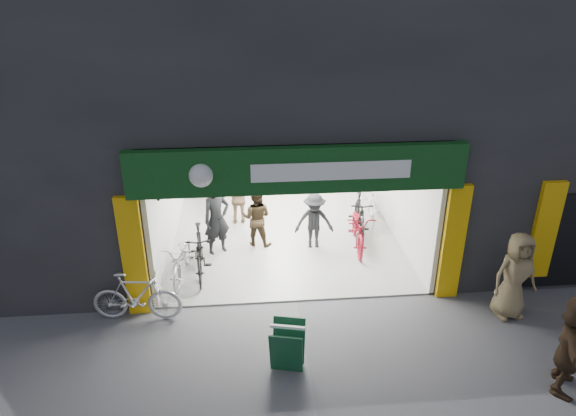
{
  "coord_description": "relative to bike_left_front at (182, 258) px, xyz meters",
  "views": [
    {
      "loc": [
        -1.01,
        -9.07,
        6.39
      ],
      "look_at": [
        -0.05,
        1.5,
        1.52
      ],
      "focal_mm": 32.0,
      "sensor_mm": 36.0,
      "label": 1
    }
  ],
  "objects": [
    {
      "name": "bike_left_midfront",
      "position": [
        0.39,
        0.09,
        0.09
      ],
      "size": [
        0.67,
        1.95,
        1.15
      ],
      "primitive_type": "imported",
      "rotation": [
        0.0,
        0.0,
        0.07
      ],
      "color": "black",
      "rests_on": "ground"
    },
    {
      "name": "customer_c",
      "position": [
        3.18,
        1.07,
        0.26
      ],
      "size": [
        0.99,
        0.59,
        1.5
      ],
      "primitive_type": "imported",
      "rotation": [
        0.0,
        0.0,
        -0.03
      ],
      "color": "black",
      "rests_on": "ground"
    },
    {
      "name": "bike_left_back",
      "position": [
        0.0,
        5.43,
        0.09
      ],
      "size": [
        0.86,
        1.99,
        1.16
      ],
      "primitive_type": "imported",
      "rotation": [
        0.0,
        0.0,
        0.17
      ],
      "color": "#AAAAAE",
      "rests_on": "ground"
    },
    {
      "name": "sandwich_board",
      "position": [
        2.12,
        -3.23,
        0.0
      ],
      "size": [
        0.69,
        0.7,
        0.89
      ],
      "rotation": [
        0.0,
        0.0,
        -0.23
      ],
      "color": "#0F3F23",
      "rests_on": "ground"
    },
    {
      "name": "ground",
      "position": [
        2.5,
        -1.23,
        -0.49
      ],
      "size": [
        60.0,
        60.0,
        0.0
      ],
      "primitive_type": "plane",
      "color": "#56565B",
      "rests_on": "ground"
    },
    {
      "name": "bike_left_midback",
      "position": [
        0.47,
        4.19,
        0.01
      ],
      "size": [
        0.82,
        1.95,
        1.0
      ],
      "primitive_type": "imported",
      "rotation": [
        0.0,
        0.0,
        0.08
      ],
      "color": "maroon",
      "rests_on": "ground"
    },
    {
      "name": "pedestrian_near",
      "position": [
        6.76,
        -2.07,
        0.44
      ],
      "size": [
        0.96,
        0.67,
        1.86
      ],
      "primitive_type": "imported",
      "rotation": [
        0.0,
        0.0,
        0.09
      ],
      "color": "olive",
      "rests_on": "ground"
    },
    {
      "name": "customer_a",
      "position": [
        0.77,
        1.05,
        0.46
      ],
      "size": [
        0.82,
        0.72,
        1.88
      ],
      "primitive_type": "imported",
      "rotation": [
        0.0,
        0.0,
        0.49
      ],
      "color": "black",
      "rests_on": "ground"
    },
    {
      "name": "bike_right_mid",
      "position": [
        4.3,
        1.04,
        0.03
      ],
      "size": [
        0.89,
        2.04,
        1.04
      ],
      "primitive_type": "imported",
      "rotation": [
        0.0,
        0.0,
        -0.1
      ],
      "color": "maroon",
      "rests_on": "ground"
    },
    {
      "name": "customer_d",
      "position": [
        1.31,
        2.65,
        0.28
      ],
      "size": [
        0.91,
        0.41,
        1.53
      ],
      "primitive_type": "imported",
      "rotation": [
        0.0,
        0.0,
        3.19
      ],
      "color": "#8E7053",
      "rests_on": "ground"
    },
    {
      "name": "building",
      "position": [
        3.41,
        3.76,
        3.83
      ],
      "size": [
        17.0,
        10.27,
        8.0
      ],
      "color": "#232326",
      "rests_on": "ground"
    },
    {
      "name": "customer_b",
      "position": [
        1.75,
        1.37,
        0.3
      ],
      "size": [
        0.89,
        0.78,
        1.57
      ],
      "primitive_type": "imported",
      "rotation": [
        0.0,
        0.0,
        2.87
      ],
      "color": "#322616",
      "rests_on": "ground"
    },
    {
      "name": "bike_right_back",
      "position": [
        5.0,
        2.64,
        0.12
      ],
      "size": [
        0.83,
        2.07,
        1.21
      ],
      "primitive_type": "imported",
      "rotation": [
        0.0,
        0.0,
        -0.14
      ],
      "color": "silver",
      "rests_on": "ground"
    },
    {
      "name": "bike_left_front",
      "position": [
        0.0,
        0.0,
        0.0
      ],
      "size": [
        0.8,
        1.9,
        0.97
      ],
      "primitive_type": "imported",
      "rotation": [
        0.0,
        0.0,
        -0.09
      ],
      "color": "#A8A8AD",
      "rests_on": "ground"
    },
    {
      "name": "pedestrian_far",
      "position": [
        6.71,
        -4.1,
        0.42
      ],
      "size": [
        1.36,
        1.7,
        1.81
      ],
      "primitive_type": "imported",
      "rotation": [
        0.0,
        0.0,
        1.0
      ],
      "color": "#382719",
      "rests_on": "ground"
    },
    {
      "name": "bike_right_front",
      "position": [
        4.45,
        1.57,
        0.1
      ],
      "size": [
        0.76,
        2.0,
        1.17
      ],
      "primitive_type": "imported",
      "rotation": [
        0.0,
        0.0,
        -0.11
      ],
      "color": "black",
      "rests_on": "ground"
    },
    {
      "name": "parked_bike",
      "position": [
        -0.74,
        -1.53,
        0.05
      ],
      "size": [
        1.84,
        0.68,
        1.08
      ],
      "primitive_type": "imported",
      "rotation": [
        0.0,
        0.0,
        1.47
      ],
      "color": "silver",
      "rests_on": "ground"
    }
  ]
}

